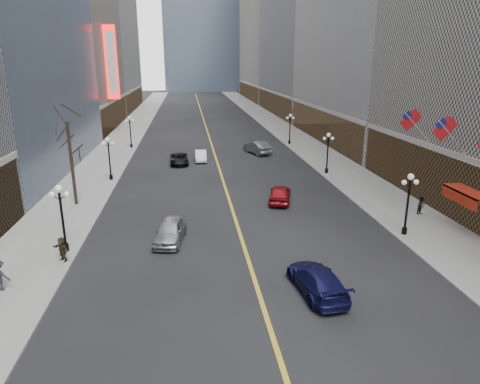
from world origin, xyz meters
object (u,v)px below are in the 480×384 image
object	(u,v)px
car_nb_far	(179,159)
streetlamp_east_1	(408,198)
streetlamp_east_3	(290,126)
car_nb_near	(170,231)
streetlamp_west_2	(109,154)
car_sb_mid	(280,194)
car_sb_near	(317,280)
streetlamp_east_2	(328,149)
car_sb_far	(257,147)
streetlamp_west_3	(130,129)
car_nb_mid	(201,156)
streetlamp_west_1	(62,211)

from	to	relation	value
car_nb_far	streetlamp_east_1	bearing A→B (deg)	-58.69
streetlamp_east_3	car_nb_near	size ratio (longest dim) A/B	0.98
streetlamp_west_2	car_nb_near	world-z (taller)	streetlamp_west_2
car_nb_near	car_nb_far	distance (m)	23.90
streetlamp_east_1	car_sb_mid	size ratio (longest dim) A/B	0.98
car_nb_near	car_sb_near	world-z (taller)	car_nb_near
streetlamp_east_2	car_sb_far	bearing A→B (deg)	116.13
streetlamp_west_3	car_nb_mid	distance (m)	13.82
streetlamp_east_2	streetlamp_west_1	size ratio (longest dim) A/B	1.00
car_sb_near	streetlamp_east_1	bearing A→B (deg)	-147.34
streetlamp_west_2	streetlamp_west_3	world-z (taller)	same
car_nb_near	car_nb_mid	bearing A→B (deg)	91.95
streetlamp_east_1	streetlamp_east_2	size ratio (longest dim) A/B	1.00
streetlamp_west_3	car_nb_near	bearing A→B (deg)	-79.02
streetlamp_east_3	streetlamp_west_3	xyz separation A→B (m)	(-23.60, 0.00, 0.00)
streetlamp_west_2	car_nb_mid	size ratio (longest dim) A/B	1.12
car_nb_mid	car_sb_near	bearing A→B (deg)	-80.19
car_sb_near	car_sb_far	xyz separation A→B (m)	(2.71, 37.07, 0.11)
streetlamp_west_1	streetlamp_west_3	world-z (taller)	same
streetlamp_east_1	car_nb_near	xyz separation A→B (m)	(-16.83, 1.09, -2.12)
car_nb_far	streetlamp_west_2	bearing A→B (deg)	-137.56
car_sb_near	streetlamp_west_2	bearing A→B (deg)	-65.32
streetlamp_west_1	car_nb_near	distance (m)	7.18
streetlamp_west_2	car_sb_far	bearing A→B (deg)	34.40
car_nb_near	car_nb_far	bearing A→B (deg)	98.01
streetlamp_east_3	car_nb_far	xyz separation A→B (m)	(-16.52, -11.02, -2.25)
streetlamp_west_1	streetlamp_east_1	bearing A→B (deg)	0.00
streetlamp_west_3	car_nb_mid	size ratio (longest dim) A/B	1.12
car_sb_far	streetlamp_west_1	bearing A→B (deg)	40.09
streetlamp_east_1	streetlamp_east_2	distance (m)	18.00
car_sb_near	car_sb_mid	distance (m)	15.87
car_sb_near	car_nb_mid	bearing A→B (deg)	-87.48
streetlamp_east_1	streetlamp_west_1	distance (m)	23.60
streetlamp_west_3	car_sb_near	xyz separation A→B (m)	(14.96, -42.97, -2.15)
car_sb_mid	streetlamp_east_1	bearing A→B (deg)	144.79
car_nb_far	streetlamp_east_2	bearing A→B (deg)	-25.08
streetlamp_west_2	car_nb_far	xyz separation A→B (m)	(7.08, 6.98, -2.25)
streetlamp_east_1	streetlamp_west_2	bearing A→B (deg)	142.67
car_nb_near	car_sb_mid	distance (m)	12.28
streetlamp_west_1	streetlamp_west_3	xyz separation A→B (m)	(0.00, 36.00, 0.00)
car_nb_near	streetlamp_west_3	bearing A→B (deg)	109.72
streetlamp_east_1	car_nb_mid	xyz separation A→B (m)	(-13.80, 26.51, -2.24)
car_nb_mid	car_sb_mid	size ratio (longest dim) A/B	0.88
streetlamp_east_1	car_nb_near	distance (m)	16.99
streetlamp_east_3	car_sb_near	world-z (taller)	streetlamp_east_3
streetlamp_east_3	car_sb_near	distance (m)	43.88
car_nb_mid	car_sb_far	size ratio (longest dim) A/B	0.78
car_sb_far	streetlamp_west_2	bearing A→B (deg)	14.90
car_sb_near	car_sb_mid	bearing A→B (deg)	-101.08
streetlamp_west_2	streetlamp_west_3	xyz separation A→B (m)	(0.00, 18.00, 0.00)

